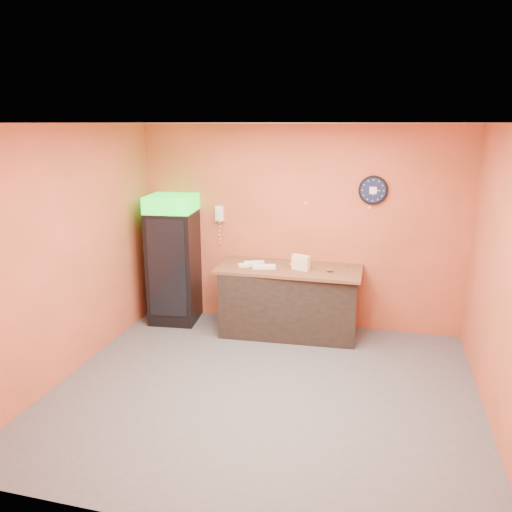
% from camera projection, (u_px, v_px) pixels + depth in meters
% --- Properties ---
extents(floor, '(4.50, 4.50, 0.00)m').
position_uv_depth(floor, '(264.00, 390.00, 5.40)').
color(floor, '#47474C').
rests_on(floor, ground).
extents(back_wall, '(4.50, 0.02, 2.80)m').
position_uv_depth(back_wall, '(298.00, 227.00, 6.91)').
color(back_wall, '#DC553E').
rests_on(back_wall, floor).
extents(left_wall, '(0.02, 4.00, 2.80)m').
position_uv_depth(left_wall, '(69.00, 252.00, 5.58)').
color(left_wall, '#DC553E').
rests_on(left_wall, floor).
extents(right_wall, '(0.02, 4.00, 2.80)m').
position_uv_depth(right_wall, '(507.00, 283.00, 4.50)').
color(right_wall, '#DC553E').
rests_on(right_wall, floor).
extents(ceiling, '(4.50, 4.00, 0.02)m').
position_uv_depth(ceiling, '(265.00, 123.00, 4.68)').
color(ceiling, white).
rests_on(ceiling, back_wall).
extents(beverage_cooler, '(0.71, 0.72, 1.84)m').
position_uv_depth(beverage_cooler, '(172.00, 261.00, 7.09)').
color(beverage_cooler, black).
rests_on(beverage_cooler, floor).
extents(prep_counter, '(1.83, 0.90, 0.90)m').
position_uv_depth(prep_counter, '(289.00, 302.00, 6.79)').
color(prep_counter, black).
rests_on(prep_counter, floor).
extents(wall_clock, '(0.38, 0.06, 0.38)m').
position_uv_depth(wall_clock, '(373.00, 190.00, 6.50)').
color(wall_clock, black).
rests_on(wall_clock, back_wall).
extents(wall_phone, '(0.12, 0.10, 0.22)m').
position_uv_depth(wall_phone, '(219.00, 214.00, 7.09)').
color(wall_phone, white).
rests_on(wall_phone, back_wall).
extents(butcher_paper, '(1.91, 0.87, 0.04)m').
position_uv_depth(butcher_paper, '(290.00, 269.00, 6.67)').
color(butcher_paper, brown).
rests_on(butcher_paper, prep_counter).
extents(sub_roll_stack, '(0.25, 0.16, 0.20)m').
position_uv_depth(sub_roll_stack, '(301.00, 262.00, 6.52)').
color(sub_roll_stack, '#F1E4BB').
rests_on(sub_roll_stack, butcher_paper).
extents(wrapped_sandwich_left, '(0.26, 0.22, 0.04)m').
position_uv_depth(wrapped_sandwich_left, '(247.00, 265.00, 6.71)').
color(wrapped_sandwich_left, silver).
rests_on(wrapped_sandwich_left, butcher_paper).
extents(wrapped_sandwich_mid, '(0.33, 0.20, 0.04)m').
position_uv_depth(wrapped_sandwich_mid, '(264.00, 267.00, 6.61)').
color(wrapped_sandwich_mid, silver).
rests_on(wrapped_sandwich_mid, butcher_paper).
extents(wrapped_sandwich_right, '(0.29, 0.21, 0.04)m').
position_uv_depth(wrapped_sandwich_right, '(254.00, 263.00, 6.80)').
color(wrapped_sandwich_right, silver).
rests_on(wrapped_sandwich_right, butcher_paper).
extents(kitchen_tool, '(0.06, 0.06, 0.06)m').
position_uv_depth(kitchen_tool, '(301.00, 263.00, 6.74)').
color(kitchen_tool, silver).
rests_on(kitchen_tool, butcher_paper).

